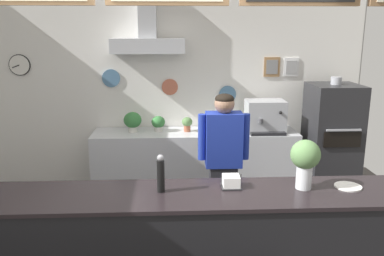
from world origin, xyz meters
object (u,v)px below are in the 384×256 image
(napkin_holder, at_px, (231,182))
(basil_vase, at_px, (305,160))
(potted_sage, at_px, (133,121))
(pepper_grinder, at_px, (161,174))
(potted_thyme, at_px, (235,122))
(potted_rosemary, at_px, (187,123))
(espresso_machine, at_px, (265,116))
(potted_basil, at_px, (158,123))
(condiment_plate, at_px, (348,186))
(pizza_oven, at_px, (331,142))
(shop_worker, at_px, (223,163))

(napkin_holder, relative_size, basil_vase, 0.41)
(basil_vase, bearing_deg, potted_sage, 121.19)
(napkin_holder, bearing_deg, pepper_grinder, -173.12)
(potted_thyme, bearing_deg, potted_rosemary, 177.40)
(espresso_machine, relative_size, pepper_grinder, 1.80)
(espresso_machine, height_order, potted_basil, espresso_machine)
(potted_sage, relative_size, potted_thyme, 1.20)
(espresso_machine, xyz_separation_m, basil_vase, (-0.27, -2.50, 0.20))
(potted_sage, distance_m, potted_rosemary, 0.75)
(potted_rosemary, xyz_separation_m, pepper_grinder, (-0.29, -2.56, 0.21))
(napkin_holder, bearing_deg, potted_basil, 104.41)
(napkin_holder, relative_size, condiment_plate, 0.77)
(pepper_grinder, height_order, basil_vase, basil_vase)
(napkin_holder, height_order, condiment_plate, napkin_holder)
(potted_rosemary, distance_m, pepper_grinder, 2.58)
(potted_basil, relative_size, potted_rosemary, 1.09)
(pepper_grinder, bearing_deg, basil_vase, 0.82)
(potted_thyme, relative_size, pepper_grinder, 0.79)
(espresso_machine, distance_m, condiment_plate, 2.50)
(pepper_grinder, bearing_deg, condiment_plate, 0.71)
(pizza_oven, relative_size, napkin_holder, 10.56)
(potted_thyme, distance_m, basil_vase, 2.53)
(condiment_plate, bearing_deg, basil_vase, -179.63)
(shop_worker, distance_m, basil_vase, 1.33)
(shop_worker, bearing_deg, espresso_machine, -118.88)
(espresso_machine, distance_m, potted_sage, 1.82)
(potted_thyme, bearing_deg, pizza_oven, -7.12)
(condiment_plate, bearing_deg, espresso_machine, 91.90)
(potted_thyme, bearing_deg, shop_worker, -103.45)
(potted_sage, xyz_separation_m, potted_thyme, (1.40, -0.04, -0.02))
(potted_sage, height_order, napkin_holder, napkin_holder)
(pepper_grinder, bearing_deg, potted_sage, 100.07)
(pizza_oven, height_order, potted_basil, pizza_oven)
(potted_basil, xyz_separation_m, napkin_holder, (0.65, -2.51, 0.10))
(shop_worker, xyz_separation_m, potted_rosemary, (-0.33, 1.37, 0.12))
(pepper_grinder, xyz_separation_m, condiment_plate, (1.44, 0.02, -0.14))
(potted_rosemary, bearing_deg, potted_thyme, -2.60)
(pepper_grinder, xyz_separation_m, napkin_holder, (0.54, 0.06, -0.10))
(condiment_plate, bearing_deg, pepper_grinder, -179.29)
(potted_basil, relative_size, basil_vase, 0.57)
(potted_rosemary, distance_m, condiment_plate, 2.79)
(potted_thyme, relative_size, condiment_plate, 1.12)
(shop_worker, relative_size, pepper_grinder, 5.65)
(espresso_machine, height_order, napkin_holder, espresso_machine)
(pepper_grinder, bearing_deg, potted_thyme, 69.56)
(shop_worker, bearing_deg, condiment_plate, 125.31)
(espresso_machine, xyz_separation_m, pepper_grinder, (-1.36, -2.51, 0.11))
(espresso_machine, distance_m, basil_vase, 2.52)
(shop_worker, xyz_separation_m, napkin_holder, (-0.08, -1.12, 0.23))
(potted_rosemary, distance_m, napkin_holder, 2.51)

